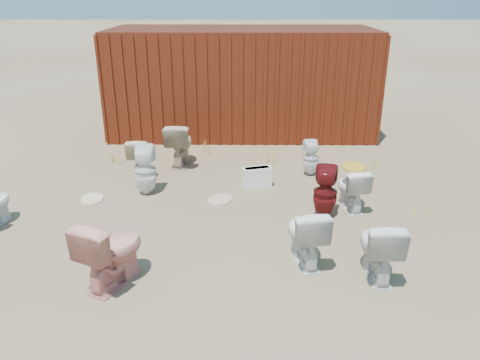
{
  "coord_description": "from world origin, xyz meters",
  "views": [
    {
      "loc": [
        0.07,
        -5.93,
        3.22
      ],
      "look_at": [
        0.0,
        0.6,
        0.55
      ],
      "focal_mm": 35.0,
      "sensor_mm": 36.0,
      "label": 1
    }
  ],
  "objects_px": {
    "toilet_back_a": "(145,170)",
    "loose_tank": "(257,177)",
    "toilet_front_pink": "(112,251)",
    "toilet_front_c": "(305,234)",
    "toilet_back_beige_right": "(180,144)",
    "toilet_back_beige_left": "(140,156)",
    "toilet_front_e": "(378,247)",
    "toilet_back_yellowlid": "(351,188)",
    "toilet_back_e": "(311,158)",
    "toilet_front_maroon": "(325,192)",
    "shipping_container": "(242,81)"
  },
  "relations": [
    {
      "from": "toilet_back_a",
      "to": "loose_tank",
      "type": "xyz_separation_m",
      "value": [
        1.88,
        0.32,
        -0.24
      ]
    },
    {
      "from": "toilet_front_pink",
      "to": "loose_tank",
      "type": "height_order",
      "value": "toilet_front_pink"
    },
    {
      "from": "toilet_front_c",
      "to": "toilet_back_beige_right",
      "type": "height_order",
      "value": "toilet_back_beige_right"
    },
    {
      "from": "toilet_back_beige_left",
      "to": "loose_tank",
      "type": "xyz_separation_m",
      "value": [
        2.16,
        -0.57,
        -0.18
      ]
    },
    {
      "from": "toilet_front_c",
      "to": "toilet_front_e",
      "type": "relative_size",
      "value": 1.0
    },
    {
      "from": "toilet_front_pink",
      "to": "toilet_back_yellowlid",
      "type": "bearing_deg",
      "value": -121.0
    },
    {
      "from": "toilet_front_pink",
      "to": "loose_tank",
      "type": "relative_size",
      "value": 1.72
    },
    {
      "from": "toilet_back_a",
      "to": "toilet_back_yellowlid",
      "type": "height_order",
      "value": "toilet_back_a"
    },
    {
      "from": "toilet_back_a",
      "to": "toilet_back_e",
      "type": "distance_m",
      "value": 3.02
    },
    {
      "from": "toilet_front_pink",
      "to": "toilet_front_c",
      "type": "bearing_deg",
      "value": -141.77
    },
    {
      "from": "toilet_back_beige_left",
      "to": "loose_tank",
      "type": "height_order",
      "value": "toilet_back_beige_left"
    },
    {
      "from": "toilet_front_c",
      "to": "loose_tank",
      "type": "xyz_separation_m",
      "value": [
        -0.54,
        2.45,
        -0.22
      ]
    },
    {
      "from": "toilet_back_beige_right",
      "to": "toilet_back_yellowlid",
      "type": "xyz_separation_m",
      "value": [
        2.93,
        -1.98,
        -0.08
      ]
    },
    {
      "from": "toilet_front_e",
      "to": "toilet_back_beige_right",
      "type": "height_order",
      "value": "toilet_back_beige_right"
    },
    {
      "from": "loose_tank",
      "to": "toilet_front_maroon",
      "type": "bearing_deg",
      "value": -65.35
    },
    {
      "from": "toilet_back_yellowlid",
      "to": "toilet_back_e",
      "type": "distance_m",
      "value": 1.51
    },
    {
      "from": "toilet_front_maroon",
      "to": "toilet_back_beige_left",
      "type": "height_order",
      "value": "toilet_front_maroon"
    },
    {
      "from": "toilet_front_maroon",
      "to": "loose_tank",
      "type": "distance_m",
      "value": 1.54
    },
    {
      "from": "toilet_back_yellowlid",
      "to": "toilet_back_e",
      "type": "height_order",
      "value": "toilet_back_yellowlid"
    },
    {
      "from": "toilet_back_e",
      "to": "toilet_back_a",
      "type": "bearing_deg",
      "value": 13.62
    },
    {
      "from": "toilet_front_e",
      "to": "loose_tank",
      "type": "bearing_deg",
      "value": -64.03
    },
    {
      "from": "toilet_back_a",
      "to": "toilet_back_e",
      "type": "relative_size",
      "value": 1.27
    },
    {
      "from": "toilet_front_c",
      "to": "toilet_front_e",
      "type": "bearing_deg",
      "value": 149.57
    },
    {
      "from": "toilet_front_maroon",
      "to": "toilet_front_e",
      "type": "relative_size",
      "value": 1.01
    },
    {
      "from": "shipping_container",
      "to": "toilet_front_e",
      "type": "relative_size",
      "value": 7.65
    },
    {
      "from": "toilet_front_maroon",
      "to": "toilet_back_a",
      "type": "distance_m",
      "value": 2.99
    },
    {
      "from": "toilet_front_e",
      "to": "toilet_back_beige_left",
      "type": "distance_m",
      "value": 4.85
    },
    {
      "from": "toilet_front_e",
      "to": "toilet_front_c",
      "type": "bearing_deg",
      "value": -20.87
    },
    {
      "from": "toilet_front_e",
      "to": "toilet_back_beige_right",
      "type": "distance_m",
      "value": 4.8
    },
    {
      "from": "toilet_back_a",
      "to": "loose_tank",
      "type": "height_order",
      "value": "toilet_back_a"
    },
    {
      "from": "shipping_container",
      "to": "loose_tank",
      "type": "relative_size",
      "value": 12.0
    },
    {
      "from": "toilet_back_a",
      "to": "toilet_back_beige_right",
      "type": "height_order",
      "value": "toilet_back_beige_right"
    },
    {
      "from": "toilet_front_e",
      "to": "loose_tank",
      "type": "xyz_separation_m",
      "value": [
        -1.37,
        2.76,
        -0.22
      ]
    },
    {
      "from": "toilet_back_beige_left",
      "to": "toilet_back_e",
      "type": "xyz_separation_m",
      "value": [
        3.17,
        -0.01,
        -0.03
      ]
    },
    {
      "from": "toilet_front_pink",
      "to": "toilet_back_a",
      "type": "xyz_separation_m",
      "value": [
        -0.14,
        2.61,
        -0.01
      ]
    },
    {
      "from": "shipping_container",
      "to": "toilet_back_beige_right",
      "type": "distance_m",
      "value": 2.83
    },
    {
      "from": "shipping_container",
      "to": "loose_tank",
      "type": "distance_m",
      "value": 3.7
    },
    {
      "from": "toilet_front_pink",
      "to": "toilet_back_a",
      "type": "distance_m",
      "value": 2.62
    },
    {
      "from": "toilet_back_beige_right",
      "to": "toilet_back_e",
      "type": "height_order",
      "value": "toilet_back_beige_right"
    },
    {
      "from": "toilet_back_a",
      "to": "toilet_back_beige_left",
      "type": "height_order",
      "value": "toilet_back_a"
    },
    {
      "from": "shipping_container",
      "to": "toilet_back_beige_right",
      "type": "height_order",
      "value": "shipping_container"
    },
    {
      "from": "shipping_container",
      "to": "toilet_back_beige_left",
      "type": "distance_m",
      "value": 3.61
    },
    {
      "from": "toilet_front_c",
      "to": "toilet_front_e",
      "type": "distance_m",
      "value": 0.88
    },
    {
      "from": "toilet_back_yellowlid",
      "to": "loose_tank",
      "type": "relative_size",
      "value": 1.38
    },
    {
      "from": "toilet_front_pink",
      "to": "toilet_back_beige_right",
      "type": "relative_size",
      "value": 1.01
    },
    {
      "from": "toilet_back_yellowlid",
      "to": "toilet_back_beige_right",
      "type": "bearing_deg",
      "value": -44.64
    },
    {
      "from": "toilet_front_maroon",
      "to": "toilet_front_e",
      "type": "distance_m",
      "value": 1.64
    },
    {
      "from": "toilet_front_pink",
      "to": "toilet_back_e",
      "type": "distance_m",
      "value": 4.45
    },
    {
      "from": "toilet_front_pink",
      "to": "toilet_back_yellowlid",
      "type": "distance_m",
      "value": 3.79
    },
    {
      "from": "shipping_container",
      "to": "toilet_front_c",
      "type": "height_order",
      "value": "shipping_container"
    }
  ]
}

